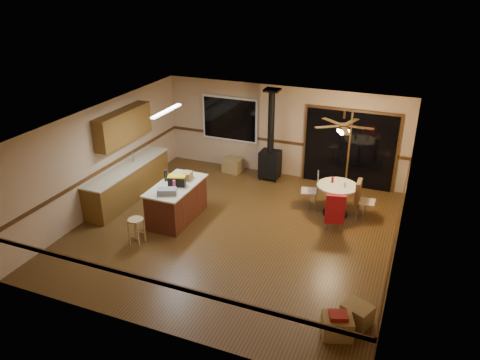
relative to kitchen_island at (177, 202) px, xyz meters
The scene contains 35 objects.
floor 1.57m from the kitchen_island, ahead, with size 7.00×7.00×0.00m, color #4C3115.
ceiling 2.62m from the kitchen_island, ahead, with size 7.00×7.00×0.00m, color silver.
wall_back 3.90m from the kitchen_island, 66.80° to the left, with size 7.00×7.00×0.00m, color tan.
wall_front 3.90m from the kitchen_island, 66.80° to the right, with size 7.00×7.00×0.00m, color tan.
wall_left 2.17m from the kitchen_island, behind, with size 7.00×7.00×0.00m, color tan.
wall_right 5.07m from the kitchen_island, ahead, with size 7.00×7.00×0.00m, color tan.
chair_rail 1.60m from the kitchen_island, ahead, with size 7.00×7.00×0.08m, color #442811, non-canonical shape.
window 3.61m from the kitchen_island, 91.66° to the left, with size 1.72×0.10×1.32m, color black.
sliding_door 4.88m from the kitchen_island, 45.42° to the left, with size 2.52×0.10×2.10m, color black.
lower_cabinets 1.77m from the kitchen_island, 163.61° to the left, with size 0.60×3.00×0.86m, color brown.
countertop 1.82m from the kitchen_island, 163.61° to the left, with size 0.64×3.04×0.04m, color #C1B896.
upper_cabinets 2.43m from the kitchen_island, 159.02° to the left, with size 0.35×2.00×0.80m, color brown.
kitchen_island is the anchor object (origin of this frame).
wood_stove 3.33m from the kitchen_island, 66.91° to the left, with size 0.55×0.50×2.52m.
ceiling_fan 4.23m from the kitchen_island, 25.48° to the left, with size 0.24×0.24×0.55m.
fluorescent_strip 2.15m from the kitchen_island, 135.00° to the left, with size 0.10×1.20×0.04m, color white.
toolbox_grey 0.73m from the kitchen_island, 82.86° to the right, with size 0.42×0.23×0.13m, color slate.
toolbox_black 0.56m from the kitchen_island, 32.26° to the right, with size 0.39×0.21×0.22m, color black.
toolbox_yellow_lid 0.68m from the kitchen_island, 32.26° to the right, with size 0.40×0.21×0.03m, color gold.
box_on_island 0.66m from the kitchen_island, 73.74° to the left, with size 0.20×0.28×0.18m, color olive.
bottle_dark 0.68m from the kitchen_island, 161.46° to the left, with size 0.08×0.08×0.28m, color black.
bottle_pink 0.59m from the kitchen_island, 69.19° to the right, with size 0.06×0.06×0.20m, color #D84C8C.
bottle_white 0.69m from the kitchen_island, 83.36° to the left, with size 0.06×0.06×0.17m, color white.
bar_stool 1.35m from the kitchen_island, 101.92° to the right, with size 0.33×0.33×0.60m, color tan.
blue_bucket 0.59m from the kitchen_island, 70.82° to the right, with size 0.31×0.31×0.26m, color #0C18A8.
dining_table 3.85m from the kitchen_island, 25.48° to the left, with size 0.97×0.97×0.78m.
glass_red 3.78m from the kitchen_island, 27.84° to the left, with size 0.06×0.06×0.16m, color #590C14.
glass_cream 4.01m from the kitchen_island, 23.72° to the left, with size 0.05×0.05×0.13m, color beige.
chair_left 3.38m from the kitchen_island, 31.74° to the left, with size 0.49×0.48×0.51m.
chair_near 3.70m from the kitchen_island, 12.12° to the left, with size 0.51×0.54×0.70m.
chair_right 4.34m from the kitchen_island, 23.12° to the left, with size 0.46×0.44×0.70m.
box_under_window 3.11m from the kitchen_island, 87.54° to the left, with size 0.53×0.42×0.42m, color olive.
box_corner_a 5.01m from the kitchen_island, 29.71° to the right, with size 0.48×0.41×0.37m, color olive.
box_corner_b 5.05m from the kitchen_island, 24.21° to the right, with size 0.46×0.39×0.37m, color olive.
box_small_red 5.00m from the kitchen_island, 29.71° to the right, with size 0.29×0.24×0.08m, color maroon.
Camera 1 is at (3.61, -8.59, 5.54)m, focal length 35.00 mm.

